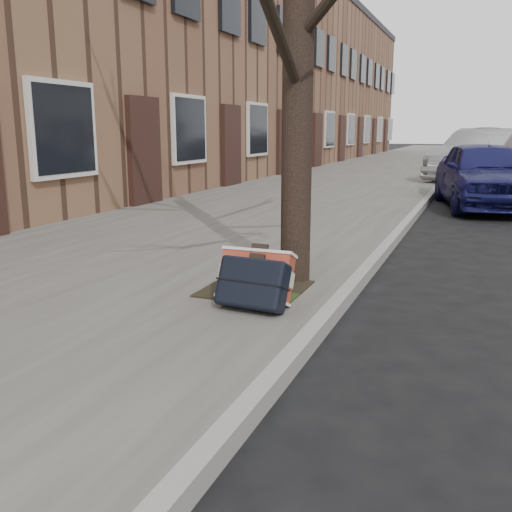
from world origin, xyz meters
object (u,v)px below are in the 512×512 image
at_px(suitcase_red, 256,277).
at_px(car_near_front, 485,174).
at_px(suitcase_navy, 253,283).
at_px(car_near_mid, 485,156).

bearing_deg(suitcase_red, car_near_front, 78.30).
height_order(suitcase_red, suitcase_navy, suitcase_red).
distance_m(suitcase_red, suitcase_navy, 0.18).
height_order(car_near_front, car_near_mid, car_near_mid).
bearing_deg(suitcase_red, car_near_mid, 83.41).
bearing_deg(suitcase_navy, car_near_mid, 88.51).
distance_m(suitcase_navy, car_near_mid, 13.70).
bearing_deg(suitcase_navy, car_near_front, 83.68).
height_order(suitcase_red, car_near_front, car_near_front).
relative_size(car_near_front, car_near_mid, 0.83).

